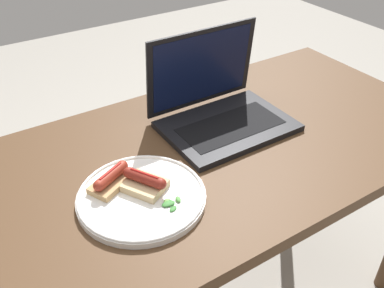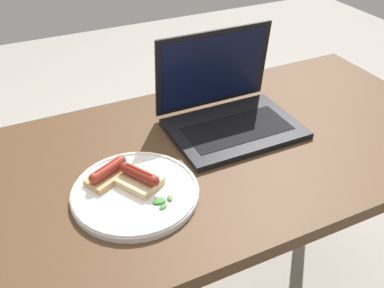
% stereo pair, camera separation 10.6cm
% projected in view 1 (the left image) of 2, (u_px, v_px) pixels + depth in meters
% --- Properties ---
extents(desk, '(1.46, 0.71, 0.74)m').
position_uv_depth(desk, '(207.00, 171.00, 1.20)').
color(desk, '#4C331E').
rests_on(desk, ground_plane).
extents(laptop, '(0.36, 0.28, 0.26)m').
position_uv_depth(laptop, '(220.00, 109.00, 1.23)').
color(laptop, black).
rests_on(laptop, desk).
extents(plate, '(0.30, 0.30, 0.02)m').
position_uv_depth(plate, '(141.00, 196.00, 0.98)').
color(plate, white).
rests_on(plate, desk).
extents(sausage_toast_left, '(0.13, 0.10, 0.04)m').
position_uv_depth(sausage_toast_left, '(112.00, 179.00, 0.99)').
color(sausage_toast_left, tan).
rests_on(sausage_toast_left, plate).
extents(sausage_toast_middle, '(0.11, 0.12, 0.05)m').
position_uv_depth(sausage_toast_middle, '(145.00, 182.00, 0.98)').
color(sausage_toast_middle, '#D6B784').
rests_on(sausage_toast_middle, plate).
extents(salad_pile, '(0.05, 0.05, 0.01)m').
position_uv_depth(salad_pile, '(171.00, 203.00, 0.95)').
color(salad_pile, '#4C8E3D').
rests_on(salad_pile, plate).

